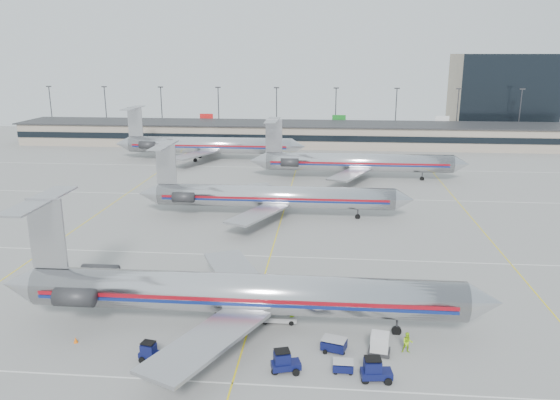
# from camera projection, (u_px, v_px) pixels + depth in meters

# --- Properties ---
(ground) EXTENTS (260.00, 260.00, 0.00)m
(ground) POSITION_uv_depth(u_px,v_px,m) (261.00, 289.00, 60.44)
(ground) COLOR gray
(ground) RESTS_ON ground
(apron_markings) EXTENTS (160.00, 0.15, 0.02)m
(apron_markings) POSITION_uv_depth(u_px,v_px,m) (270.00, 256.00, 70.05)
(apron_markings) COLOR silver
(apron_markings) RESTS_ON ground
(terminal) EXTENTS (162.00, 17.00, 6.25)m
(terminal) POSITION_uv_depth(u_px,v_px,m) (304.00, 134.00, 153.81)
(terminal) COLOR gray
(terminal) RESTS_ON ground
(light_mast_row) EXTENTS (163.60, 0.40, 15.28)m
(light_mast_row) POSITION_uv_depth(u_px,v_px,m) (306.00, 110.00, 165.88)
(light_mast_row) COLOR #38383D
(light_mast_row) RESTS_ON ground
(distant_building) EXTENTS (30.00, 20.00, 25.00)m
(distant_building) POSITION_uv_depth(u_px,v_px,m) (501.00, 94.00, 174.86)
(distant_building) COLOR tan
(distant_building) RESTS_ON ground
(jet_foreground) EXTENTS (47.35, 27.88, 12.39)m
(jet_foreground) POSITION_uv_depth(u_px,v_px,m) (234.00, 292.00, 51.05)
(jet_foreground) COLOR silver
(jet_foreground) RESTS_ON ground
(jet_second_row) EXTENTS (43.86, 25.83, 11.48)m
(jet_second_row) POSITION_uv_depth(u_px,v_px,m) (269.00, 196.00, 86.31)
(jet_second_row) COLOR silver
(jet_second_row) RESTS_ON ground
(jet_third_row) EXTENTS (44.86, 27.59, 12.27)m
(jet_third_row) POSITION_uv_depth(u_px,v_px,m) (354.00, 162.00, 112.15)
(jet_third_row) COLOR silver
(jet_third_row) RESTS_ON ground
(jet_back_row) EXTENTS (46.71, 28.73, 12.77)m
(jet_back_row) POSITION_uv_depth(u_px,v_px,m) (206.00, 145.00, 132.23)
(jet_back_row) COLOR silver
(jet_back_row) RESTS_ON ground
(tug_left) EXTENTS (2.28, 1.46, 1.72)m
(tug_left) POSITION_uv_depth(u_px,v_px,m) (151.00, 352.00, 46.16)
(tug_left) COLOR #0A0F3C
(tug_left) RESTS_ON ground
(tug_center) EXTENTS (2.61, 1.81, 1.93)m
(tug_center) POSITION_uv_depth(u_px,v_px,m) (284.00, 362.00, 44.51)
(tug_center) COLOR #0A0F3C
(tug_center) RESTS_ON ground
(tug_right) EXTENTS (2.57, 1.49, 2.00)m
(tug_right) POSITION_uv_depth(u_px,v_px,m) (375.00, 370.00, 43.28)
(tug_right) COLOR #0A0F3C
(tug_right) RESTS_ON ground
(cart_inner) EXTENTS (1.69, 1.17, 0.95)m
(cart_inner) POSITION_uv_depth(u_px,v_px,m) (343.00, 366.00, 44.61)
(cart_inner) COLOR #0A0F3C
(cart_inner) RESTS_ON ground
(cart_outer) EXTENTS (2.40, 1.96, 1.18)m
(cart_outer) POSITION_uv_depth(u_px,v_px,m) (334.00, 344.00, 47.69)
(cart_outer) COLOR #0A0F3C
(cart_outer) RESTS_ON ground
(uld_container) EXTENTS (2.06, 1.81, 1.93)m
(uld_container) POSITION_uv_depth(u_px,v_px,m) (380.00, 344.00, 47.10)
(uld_container) COLOR #2D2D30
(uld_container) RESTS_ON ground
(belt_loader) EXTENTS (4.15, 1.34, 2.19)m
(belt_loader) POSITION_uv_depth(u_px,v_px,m) (280.00, 317.00, 52.78)
(belt_loader) COLOR #9A9A9A
(belt_loader) RESTS_ON ground
(ramp_worker_near) EXTENTS (0.74, 0.66, 1.71)m
(ramp_worker_near) POSITION_uv_depth(u_px,v_px,m) (292.00, 315.00, 52.58)
(ramp_worker_near) COLOR #8ED213
(ramp_worker_near) RESTS_ON ground
(ramp_worker_far) EXTENTS (0.93, 0.73, 1.89)m
(ramp_worker_far) POSITION_uv_depth(u_px,v_px,m) (407.00, 343.00, 47.35)
(ramp_worker_far) COLOR #9AD514
(ramp_worker_far) RESTS_ON ground
(cone_right) EXTENTS (0.54, 0.54, 0.63)m
(cone_right) POSITION_uv_depth(u_px,v_px,m) (377.00, 347.00, 47.88)
(cone_right) COLOR #E15A07
(cone_right) RESTS_ON ground
(cone_left) EXTENTS (0.43, 0.43, 0.54)m
(cone_left) POSITION_uv_depth(u_px,v_px,m) (76.00, 340.00, 49.12)
(cone_left) COLOR #E15A07
(cone_left) RESTS_ON ground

